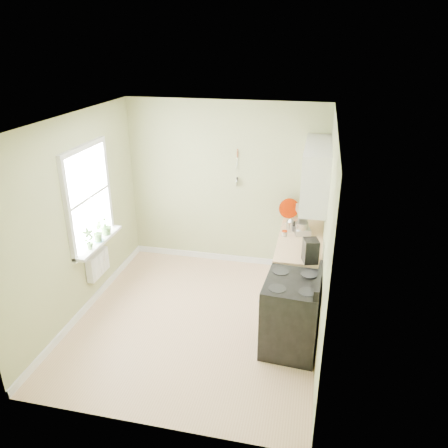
% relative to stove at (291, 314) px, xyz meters
% --- Properties ---
extents(floor, '(3.20, 3.60, 0.02)m').
position_rel_stove_xyz_m(floor, '(-1.28, 0.28, -0.48)').
color(floor, tan).
rests_on(floor, ground).
extents(ceiling, '(3.20, 3.60, 0.02)m').
position_rel_stove_xyz_m(ceiling, '(-1.28, 0.28, 2.24)').
color(ceiling, white).
rests_on(ceiling, wall_back).
extents(wall_back, '(3.20, 0.02, 2.70)m').
position_rel_stove_xyz_m(wall_back, '(-1.28, 2.09, 0.88)').
color(wall_back, '#AFB67C').
rests_on(wall_back, floor).
extents(wall_left, '(0.02, 3.60, 2.70)m').
position_rel_stove_xyz_m(wall_left, '(-2.89, 0.28, 0.88)').
color(wall_left, '#AFB67C').
rests_on(wall_left, floor).
extents(wall_right, '(0.02, 3.60, 2.70)m').
position_rel_stove_xyz_m(wall_right, '(0.33, 0.28, 0.88)').
color(wall_right, '#AFB67C').
rests_on(wall_right, floor).
extents(base_cabinets, '(0.60, 1.60, 0.87)m').
position_rel_stove_xyz_m(base_cabinets, '(0.02, 1.28, -0.04)').
color(base_cabinets, white).
rests_on(base_cabinets, floor).
extents(countertop, '(0.64, 1.60, 0.04)m').
position_rel_stove_xyz_m(countertop, '(0.01, 1.28, 0.42)').
color(countertop, beige).
rests_on(countertop, base_cabinets).
extents(upper_cabinets, '(0.35, 1.40, 0.80)m').
position_rel_stove_xyz_m(upper_cabinets, '(0.15, 1.38, 1.38)').
color(upper_cabinets, white).
rests_on(upper_cabinets, wall_right).
extents(window, '(0.06, 1.14, 1.44)m').
position_rel_stove_xyz_m(window, '(-2.86, 0.58, 1.08)').
color(window, white).
rests_on(window, wall_left).
extents(window_sill, '(0.18, 1.14, 0.04)m').
position_rel_stove_xyz_m(window_sill, '(-2.79, 0.58, 0.41)').
color(window_sill, white).
rests_on(window_sill, wall_left).
extents(radiator, '(0.12, 0.50, 0.35)m').
position_rel_stove_xyz_m(radiator, '(-2.82, 0.53, 0.08)').
color(radiator, white).
rests_on(radiator, wall_left).
extents(wall_utensils, '(0.02, 0.14, 0.58)m').
position_rel_stove_xyz_m(wall_utensils, '(-1.08, 2.06, 1.09)').
color(wall_utensils, beige).
rests_on(wall_utensils, wall_back).
extents(stove, '(0.72, 0.80, 1.06)m').
position_rel_stove_xyz_m(stove, '(0.00, 0.00, 0.00)').
color(stove, black).
rests_on(stove, floor).
extents(stand_mixer, '(0.29, 0.39, 0.43)m').
position_rel_stove_xyz_m(stand_mixer, '(0.01, 1.50, 0.62)').
color(stand_mixer, '#B2B2B7').
rests_on(stand_mixer, countertop).
extents(kettle, '(0.20, 0.11, 0.20)m').
position_rel_stove_xyz_m(kettle, '(-0.16, 1.49, 0.54)').
color(kettle, silver).
rests_on(kettle, countertop).
extents(coffee_maker, '(0.22, 0.24, 0.31)m').
position_rel_stove_xyz_m(coffee_maker, '(0.16, 0.58, 0.58)').
color(coffee_maker, black).
rests_on(coffee_maker, countertop).
extents(red_tray, '(0.32, 0.15, 0.32)m').
position_rel_stove_xyz_m(red_tray, '(-0.23, 2.00, 0.60)').
color(red_tray, '#B52300').
rests_on(red_tray, countertop).
extents(jar, '(0.08, 0.08, 0.09)m').
position_rel_stove_xyz_m(jar, '(-0.23, 1.29, 0.48)').
color(jar, '#A29284').
rests_on(jar, countertop).
extents(plant_a, '(0.19, 0.20, 0.31)m').
position_rel_stove_xyz_m(plant_a, '(-2.78, 0.32, 0.58)').
color(plant_a, '#4D7438').
rests_on(plant_a, window_sill).
extents(plant_b, '(0.18, 0.20, 0.30)m').
position_rel_stove_xyz_m(plant_b, '(-2.78, 0.57, 0.58)').
color(plant_b, '#4D7438').
rests_on(plant_b, window_sill).
extents(plant_c, '(0.17, 0.17, 0.28)m').
position_rel_stove_xyz_m(plant_c, '(-2.78, 0.82, 0.57)').
color(plant_c, '#4D7438').
rests_on(plant_c, window_sill).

